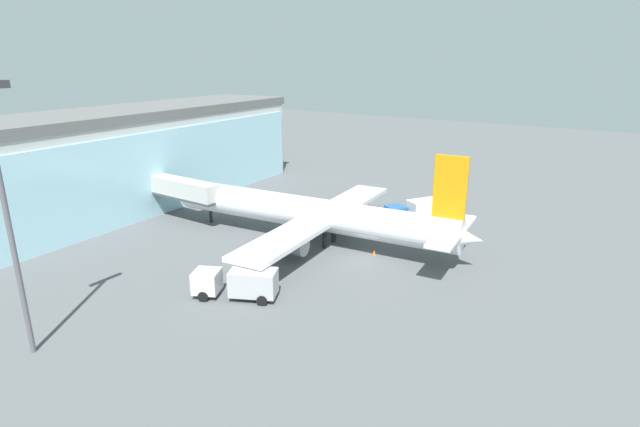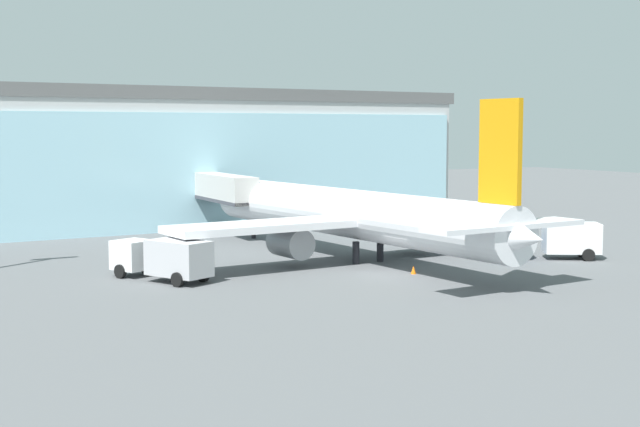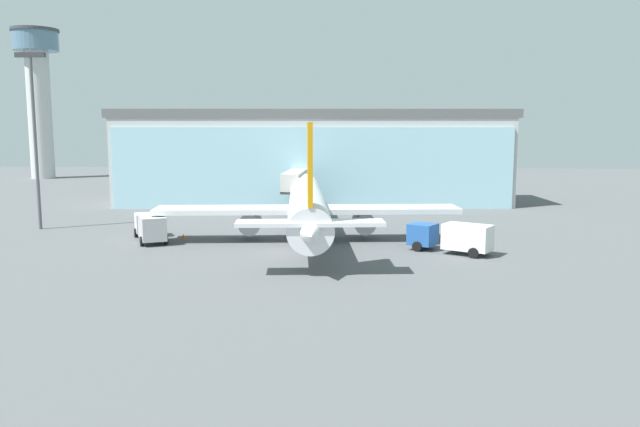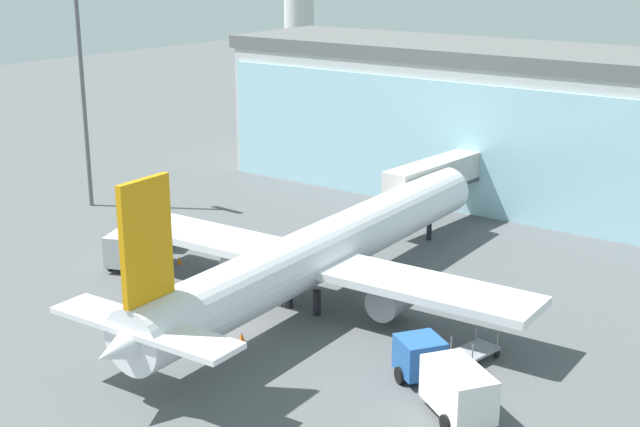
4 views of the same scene
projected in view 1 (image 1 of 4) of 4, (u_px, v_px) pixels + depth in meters
ground at (364, 258)px, 52.17m from camera, size 240.00×240.00×0.00m
terminal_building at (132, 158)px, 69.37m from camera, size 56.99×16.42×13.46m
jet_bridge at (173, 188)px, 63.79m from camera, size 2.71×14.97×5.48m
apron_light_mast at (4, 202)px, 32.32m from camera, size 3.20×0.40×18.77m
airplane at (313, 214)px, 55.87m from camera, size 29.67×38.12×11.31m
catering_truck at (238, 282)px, 43.21m from camera, size 5.08×7.55×2.65m
fuel_truck at (415, 210)px, 63.52m from camera, size 7.37×5.69×2.65m
baggage_cart at (372, 213)px, 65.51m from camera, size 1.95×2.99×1.50m
safety_cone_nose at (374, 252)px, 53.04m from camera, size 0.36×0.36×0.55m
safety_cone_wingtip at (249, 280)px, 46.50m from camera, size 0.36×0.36×0.55m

